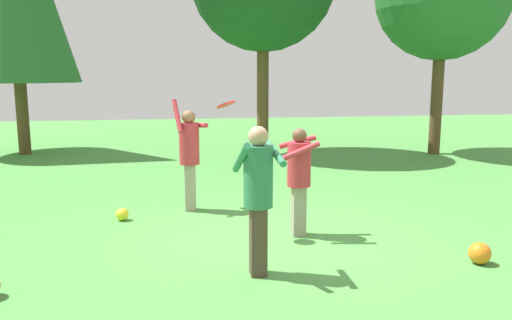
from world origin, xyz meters
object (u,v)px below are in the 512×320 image
ball_orange (480,253)px  person_thrower (189,151)px  ball_yellow (122,214)px  person_bystander (299,173)px  frisbee (226,105)px  person_catcher (258,188)px

ball_orange → person_thrower: bearing=137.8°
person_thrower → ball_yellow: (-1.11, -0.47, -0.94)m
person_bystander → frisbee: size_ratio=4.30×
frisbee → ball_yellow: (-1.59, 1.08, -1.81)m
frisbee → ball_yellow: size_ratio=1.79×
person_thrower → ball_orange: (3.47, -3.14, -0.90)m
person_bystander → ball_yellow: size_ratio=7.68×
ball_yellow → ball_orange: ball_orange is taller
person_catcher → ball_yellow: 3.27m
person_catcher → ball_yellow: person_catcher is taller
frisbee → ball_orange: size_ratio=1.34×
person_bystander → frisbee: frisbee is taller
ball_yellow → person_catcher: bearing=-55.0°
person_catcher → person_bystander: bearing=-39.0°
ball_yellow → ball_orange: (4.58, -2.68, 0.03)m
person_catcher → person_bystander: person_catcher is taller
ball_orange → person_bystander: bearing=142.8°
person_bystander → ball_orange: person_bystander is taller
person_catcher → ball_orange: 2.93m
person_catcher → ball_yellow: size_ratio=8.57×
person_catcher → ball_orange: bearing=-100.3°
person_catcher → person_thrower: bearing=4.7°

